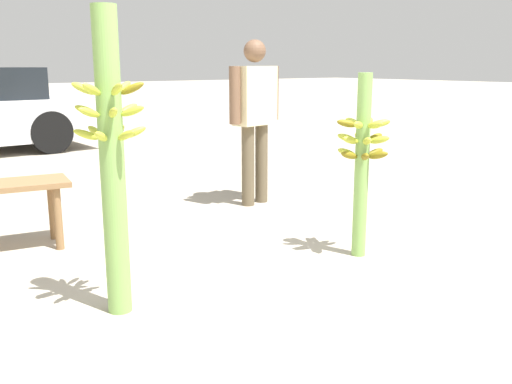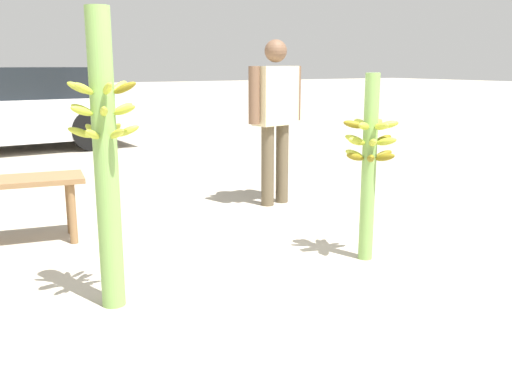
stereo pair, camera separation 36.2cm
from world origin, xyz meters
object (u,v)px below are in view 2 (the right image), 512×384
(banana_stalk_left, at_px, (106,157))
(banana_stalk_center, at_px, (369,160))
(vendor_person, at_px, (275,109))
(market_bench, at_px, (1,190))

(banana_stalk_left, bearing_deg, banana_stalk_center, -4.38)
(banana_stalk_center, relative_size, vendor_person, 0.82)
(banana_stalk_left, height_order, vendor_person, banana_stalk_left)
(banana_stalk_left, height_order, banana_stalk_center, banana_stalk_left)
(banana_stalk_center, bearing_deg, banana_stalk_left, 175.62)
(banana_stalk_left, xyz_separation_m, banana_stalk_center, (1.79, -0.14, -0.15))
(vendor_person, xyz_separation_m, market_bench, (-2.51, -0.05, -0.51))
(banana_stalk_center, height_order, vendor_person, vendor_person)
(banana_stalk_left, bearing_deg, market_bench, 103.68)
(banana_stalk_left, distance_m, banana_stalk_center, 1.81)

